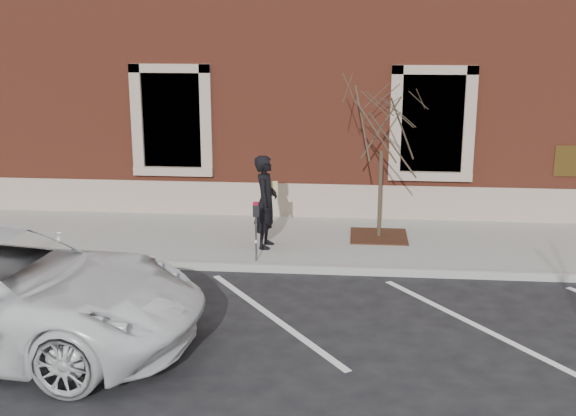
# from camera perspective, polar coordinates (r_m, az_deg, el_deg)

# --- Properties ---
(ground) EXTENTS (120.00, 120.00, 0.00)m
(ground) POSITION_cam_1_polar(r_m,az_deg,el_deg) (13.83, -0.23, -5.04)
(ground) COLOR #28282B
(ground) RESTS_ON ground
(sidewalk_near) EXTENTS (40.00, 3.50, 0.15)m
(sidewalk_near) POSITION_cam_1_polar(r_m,az_deg,el_deg) (15.46, 0.40, -2.62)
(sidewalk_near) COLOR #A3A199
(sidewalk_near) RESTS_ON ground
(curb_near) EXTENTS (40.00, 0.12, 0.15)m
(curb_near) POSITION_cam_1_polar(r_m,az_deg,el_deg) (13.76, -0.26, -4.81)
(curb_near) COLOR #9E9E99
(curb_near) RESTS_ON ground
(parking_stripes) EXTENTS (28.00, 4.40, 0.01)m
(parking_stripes) POSITION_cam_1_polar(r_m,az_deg,el_deg) (11.79, -1.30, -8.57)
(parking_stripes) COLOR silver
(parking_stripes) RESTS_ON ground
(building_civic) EXTENTS (40.00, 8.62, 8.00)m
(building_civic) POSITION_cam_1_polar(r_m,az_deg,el_deg) (20.77, 1.90, 12.72)
(building_civic) COLOR maroon
(building_civic) RESTS_ON ground
(man) EXTENTS (0.51, 0.73, 1.90)m
(man) POSITION_cam_1_polar(r_m,az_deg,el_deg) (14.58, -1.76, 0.50)
(man) COLOR black
(man) RESTS_ON sidewalk_near
(parking_meter) EXTENTS (0.11, 0.08, 1.17)m
(parking_meter) POSITION_cam_1_polar(r_m,az_deg,el_deg) (13.74, -2.56, -0.98)
(parking_meter) COLOR #595B60
(parking_meter) RESTS_ON sidewalk_near
(tree_grate) EXTENTS (1.21, 1.21, 0.03)m
(tree_grate) POSITION_cam_1_polar(r_m,az_deg,el_deg) (15.61, 7.18, -2.22)
(tree_grate) COLOR #441E15
(tree_grate) RESTS_ON sidewalk_near
(sapling) EXTENTS (2.04, 2.04, 3.41)m
(sapling) POSITION_cam_1_polar(r_m,az_deg,el_deg) (15.11, 7.46, 6.41)
(sapling) COLOR #3E3326
(sapling) RESTS_ON sidewalk_near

